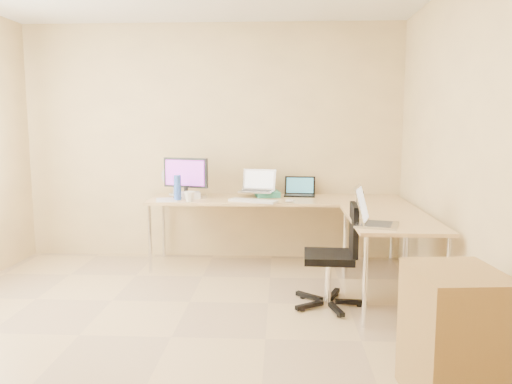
{
  "coord_description": "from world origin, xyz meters",
  "views": [
    {
      "loc": [
        0.78,
        -3.4,
        1.51
      ],
      "look_at": [
        0.55,
        1.1,
        0.9
      ],
      "focal_mm": 35.54,
      "sensor_mm": 36.0,
      "label": 1
    }
  ],
  "objects_px": {
    "monitor": "(186,178)",
    "water_bottle": "(177,188)",
    "keyboard": "(253,201)",
    "laptop_return": "(377,210)",
    "desk_main": "(276,233)",
    "laptop_center": "(257,181)",
    "laptop_black": "(300,186)",
    "mug": "(190,196)",
    "cabinet": "(454,339)",
    "office_chair": "(329,247)",
    "desk_return": "(389,259)",
    "desk_fan": "(174,181)"
  },
  "relations": [
    {
      "from": "monitor",
      "to": "water_bottle",
      "type": "bearing_deg",
      "value": -92.1
    },
    {
      "from": "keyboard",
      "to": "laptop_return",
      "type": "height_order",
      "value": "laptop_return"
    },
    {
      "from": "desk_main",
      "to": "laptop_center",
      "type": "xyz_separation_m",
      "value": [
        -0.21,
        0.1,
        0.54
      ]
    },
    {
      "from": "laptop_center",
      "to": "water_bottle",
      "type": "xyz_separation_m",
      "value": [
        -0.81,
        -0.26,
        -0.04
      ]
    },
    {
      "from": "laptop_black",
      "to": "keyboard",
      "type": "distance_m",
      "value": 0.66
    },
    {
      "from": "mug",
      "to": "cabinet",
      "type": "distance_m",
      "value": 3.03
    },
    {
      "from": "laptop_center",
      "to": "office_chair",
      "type": "relative_size",
      "value": 0.42
    },
    {
      "from": "desk_main",
      "to": "laptop_center",
      "type": "distance_m",
      "value": 0.58
    },
    {
      "from": "water_bottle",
      "to": "office_chair",
      "type": "height_order",
      "value": "water_bottle"
    },
    {
      "from": "monitor",
      "to": "laptop_black",
      "type": "xyz_separation_m",
      "value": [
        1.2,
        0.19,
        -0.11
      ]
    },
    {
      "from": "monitor",
      "to": "laptop_center",
      "type": "distance_m",
      "value": 0.76
    },
    {
      "from": "laptop_center",
      "to": "cabinet",
      "type": "xyz_separation_m",
      "value": [
        1.19,
        -2.71,
        -0.54
      ]
    },
    {
      "from": "keyboard",
      "to": "office_chair",
      "type": "distance_m",
      "value": 1.16
    },
    {
      "from": "keyboard",
      "to": "office_chair",
      "type": "xyz_separation_m",
      "value": [
        0.68,
        -0.91,
        -0.24
      ]
    },
    {
      "from": "desk_main",
      "to": "desk_return",
      "type": "bearing_deg",
      "value": -45.73
    },
    {
      "from": "desk_return",
      "to": "keyboard",
      "type": "distance_m",
      "value": 1.47
    },
    {
      "from": "office_chair",
      "to": "cabinet",
      "type": "xyz_separation_m",
      "value": [
        0.54,
        -1.46,
        -0.14
      ]
    },
    {
      "from": "keyboard",
      "to": "mug",
      "type": "xyz_separation_m",
      "value": [
        -0.64,
        -0.01,
        0.04
      ]
    },
    {
      "from": "water_bottle",
      "to": "office_chair",
      "type": "distance_m",
      "value": 1.8
    },
    {
      "from": "desk_return",
      "to": "cabinet",
      "type": "relative_size",
      "value": 1.7
    },
    {
      "from": "desk_main",
      "to": "desk_fan",
      "type": "height_order",
      "value": "desk_fan"
    },
    {
      "from": "laptop_black",
      "to": "cabinet",
      "type": "height_order",
      "value": "laptop_black"
    },
    {
      "from": "desk_return",
      "to": "desk_fan",
      "type": "relative_size",
      "value": 4.28
    },
    {
      "from": "desk_return",
      "to": "mug",
      "type": "distance_m",
      "value": 2.03
    },
    {
      "from": "keyboard",
      "to": "cabinet",
      "type": "bearing_deg",
      "value": -41.4
    },
    {
      "from": "desk_return",
      "to": "desk_fan",
      "type": "xyz_separation_m",
      "value": [
        -2.1,
        1.2,
        0.52
      ]
    },
    {
      "from": "desk_return",
      "to": "laptop_black",
      "type": "distance_m",
      "value": 1.48
    },
    {
      "from": "desk_return",
      "to": "water_bottle",
      "type": "bearing_deg",
      "value": 157.05
    },
    {
      "from": "keyboard",
      "to": "mug",
      "type": "height_order",
      "value": "mug"
    },
    {
      "from": "mug",
      "to": "monitor",
      "type": "bearing_deg",
      "value": 107.94
    },
    {
      "from": "laptop_black",
      "to": "keyboard",
      "type": "height_order",
      "value": "laptop_black"
    },
    {
      "from": "laptop_black",
      "to": "cabinet",
      "type": "bearing_deg",
      "value": -70.7
    },
    {
      "from": "desk_main",
      "to": "mug",
      "type": "xyz_separation_m",
      "value": [
        -0.87,
        -0.25,
        0.42
      ]
    },
    {
      "from": "laptop_black",
      "to": "laptop_return",
      "type": "height_order",
      "value": "laptop_return"
    },
    {
      "from": "desk_return",
      "to": "mug",
      "type": "bearing_deg",
      "value": 157.98
    },
    {
      "from": "laptop_center",
      "to": "office_chair",
      "type": "height_order",
      "value": "laptop_center"
    },
    {
      "from": "keyboard",
      "to": "desk_fan",
      "type": "bearing_deg",
      "value": 175.23
    },
    {
      "from": "mug",
      "to": "keyboard",
      "type": "bearing_deg",
      "value": 1.24
    },
    {
      "from": "monitor",
      "to": "laptop_black",
      "type": "distance_m",
      "value": 1.22
    },
    {
      "from": "mug",
      "to": "office_chair",
      "type": "distance_m",
      "value": 1.62
    },
    {
      "from": "desk_main",
      "to": "water_bottle",
      "type": "xyz_separation_m",
      "value": [
        -1.01,
        -0.16,
        0.49
      ]
    },
    {
      "from": "laptop_return",
      "to": "desk_return",
      "type": "bearing_deg",
      "value": -9.61
    },
    {
      "from": "laptop_return",
      "to": "office_chair",
      "type": "xyz_separation_m",
      "value": [
        -0.34,
        0.23,
        -0.35
      ]
    },
    {
      "from": "keyboard",
      "to": "laptop_center",
      "type": "bearing_deg",
      "value": 107.16
    },
    {
      "from": "water_bottle",
      "to": "laptop_return",
      "type": "height_order",
      "value": "water_bottle"
    },
    {
      "from": "water_bottle",
      "to": "laptop_return",
      "type": "distance_m",
      "value": 2.18
    },
    {
      "from": "laptop_black",
      "to": "desk_fan",
      "type": "bearing_deg",
      "value": -175.4
    },
    {
      "from": "monitor",
      "to": "mug",
      "type": "distance_m",
      "value": 0.32
    },
    {
      "from": "office_chair",
      "to": "laptop_center",
      "type": "bearing_deg",
      "value": 120.03
    },
    {
      "from": "office_chair",
      "to": "desk_return",
      "type": "bearing_deg",
      "value": 18.59
    }
  ]
}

